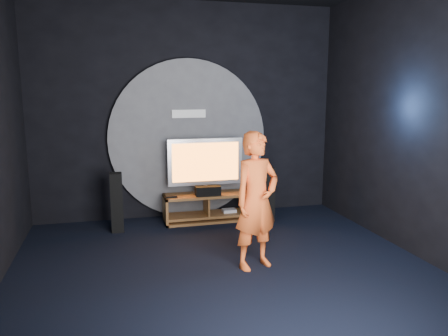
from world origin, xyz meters
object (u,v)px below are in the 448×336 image
Objects in this scene: media_console at (207,209)px; tv at (205,163)px; subwoofer at (260,205)px; player at (256,201)px; tower_speaker_left at (117,202)px; tower_speaker_right at (268,194)px.

media_console is 1.13× the size of tv.
subwoofer is (0.93, 0.07, -0.02)m from media_console.
player is (-0.75, -2.03, 0.65)m from subwoofer.
tower_speaker_left reaches higher than media_console.
media_console is at bearing -83.89° from tv.
tower_speaker_left is at bearing -174.04° from subwoofer.
subwoofer is 2.26m from player.
media_console is 3.90× the size of subwoofer.
tower_speaker_right is 0.44m from subwoofer.
tower_speaker_right is 1.89m from player.
tower_speaker_left is at bearing -170.10° from tv.
tv reaches higher than media_console.
tv is at bearing 179.91° from subwoofer.
media_console is 1.53× the size of tower_speaker_left.
player is at bearing -84.89° from tv.
player reaches higher than tower_speaker_left.
tower_speaker_right is at bearing -2.39° from tower_speaker_left.
tv is at bearing 96.11° from media_console.
media_console is at bearing 76.38° from player.
tower_speaker_left is 2.54× the size of subwoofer.
tower_speaker_right reaches higher than subwoofer.
tv is 1.21m from subwoofer.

